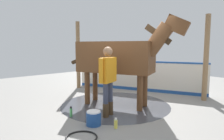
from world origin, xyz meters
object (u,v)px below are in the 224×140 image
(horse, at_px, (120,57))
(wash_bucket, at_px, (94,118))
(bottle_shampoo, at_px, (116,124))
(bottle_spray, at_px, (71,112))
(hose_coil, at_px, (81,138))
(handler, at_px, (108,76))

(horse, relative_size, wash_bucket, 9.98)
(horse, relative_size, bottle_shampoo, 14.60)
(wash_bucket, xyz_separation_m, bottle_spray, (0.82, 0.08, -0.04))
(horse, distance_m, hose_coil, 2.74)
(wash_bucket, distance_m, bottle_spray, 0.82)
(horse, distance_m, bottle_spray, 2.06)
(horse, height_order, bottle_shampoo, horse)
(handler, height_order, bottle_spray, handler)
(handler, relative_size, hose_coil, 2.80)
(handler, relative_size, bottle_spray, 6.68)
(wash_bucket, bearing_deg, bottle_shampoo, -152.81)
(horse, xyz_separation_m, bottle_spray, (0.12, 1.58, -1.33))
(horse, bearing_deg, wash_bucket, -87.76)
(bottle_spray, bearing_deg, handler, -128.48)
(hose_coil, bearing_deg, horse, -62.69)
(horse, xyz_separation_m, hose_coil, (-1.07, 2.07, -1.43))
(handler, height_order, hose_coil, handler)
(wash_bucket, distance_m, hose_coil, 0.70)
(hose_coil, bearing_deg, bottle_shampoo, -96.49)
(wash_bucket, height_order, hose_coil, wash_bucket)
(bottle_shampoo, distance_m, hose_coil, 0.83)
(horse, height_order, hose_coil, horse)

